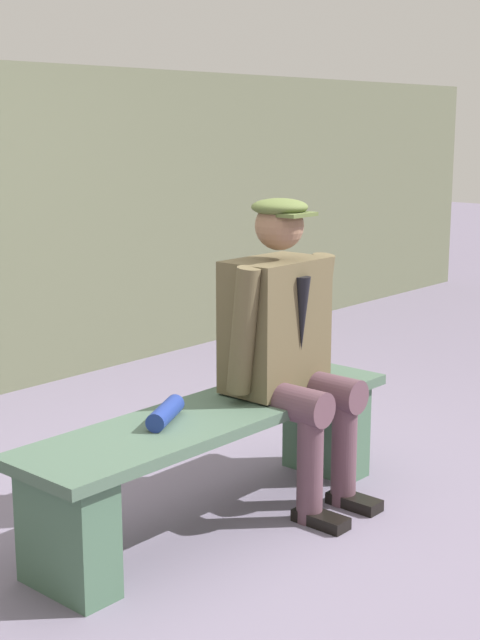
% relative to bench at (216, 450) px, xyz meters
% --- Properties ---
extents(ground_plane, '(30.00, 30.00, 0.00)m').
position_rel_bench_xyz_m(ground_plane, '(0.00, 0.00, -0.32)').
color(ground_plane, slate).
extents(bench, '(1.84, 0.46, 0.49)m').
position_rel_bench_xyz_m(bench, '(0.00, 0.00, 0.00)').
color(bench, '#47614F').
rests_on(bench, ground).
extents(seated_man, '(0.61, 0.61, 1.32)m').
position_rel_bench_xyz_m(seated_man, '(-0.38, 0.06, 0.42)').
color(seated_man, brown).
rests_on(seated_man, ground).
extents(rolled_magazine, '(0.27, 0.19, 0.07)m').
position_rel_bench_xyz_m(rolled_magazine, '(0.25, -0.04, 0.21)').
color(rolled_magazine, navy).
rests_on(rolled_magazine, bench).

